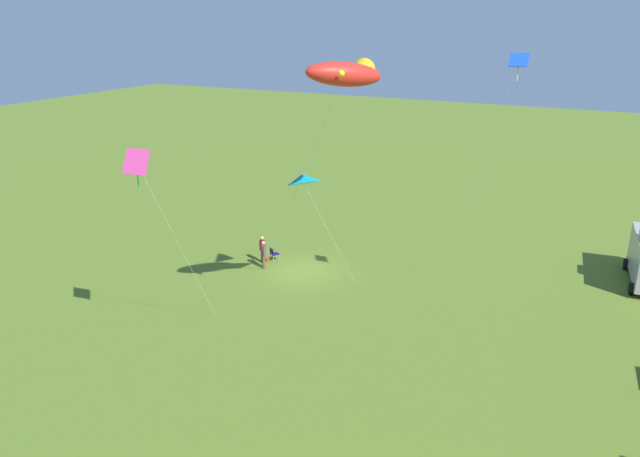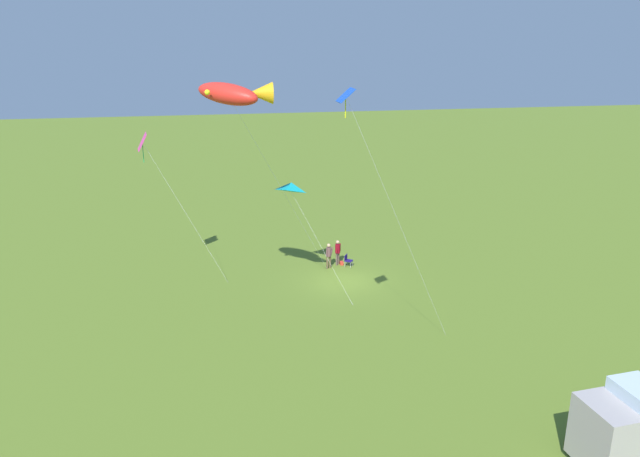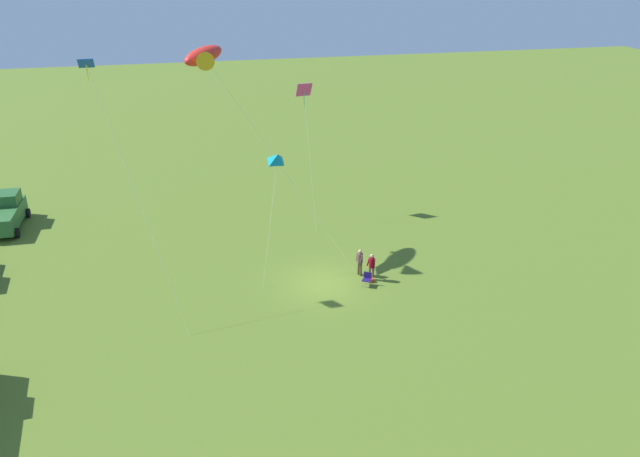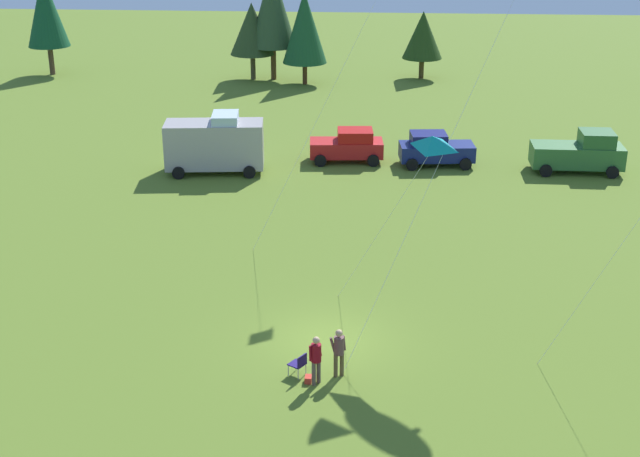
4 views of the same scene
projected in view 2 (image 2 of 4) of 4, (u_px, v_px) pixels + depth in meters
ground_plane at (344, 281)px, 39.72m from camera, size 160.00×160.00×0.00m
person_kite_flyer at (329, 254)px, 41.59m from camera, size 0.57×0.45×1.74m
folding_chair at (348, 260)px, 42.05m from camera, size 0.66×0.66×0.82m
person_spectator at (338, 250)px, 42.20m from camera, size 0.49×0.54×1.74m
backpack_on_grass at (342, 263)px, 42.46m from camera, size 0.23×0.32×0.22m
kite_large_fish at (236, 94)px, 29.36m from camera, size 8.04×9.64×13.13m
kite_diamond_blue at (352, 112)px, 24.54m from camera, size 6.77×4.37×13.25m
kite_diamond_rainbow at (144, 145)px, 36.25m from camera, size 4.88×1.17×9.59m
kite_delta_teal at (291, 187)px, 35.16m from camera, size 4.19×2.44×7.24m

